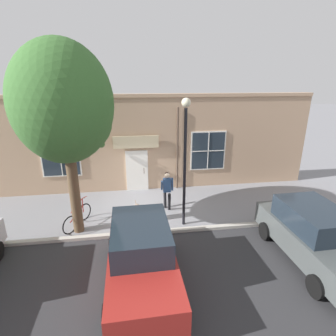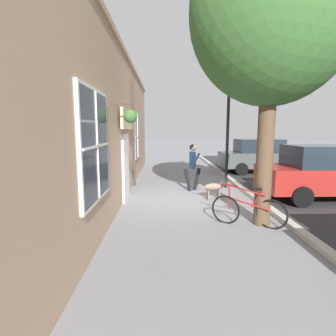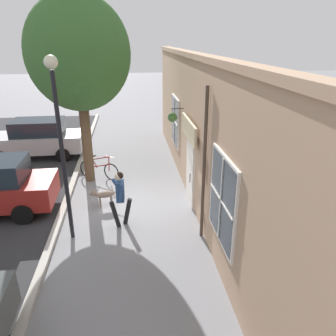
{
  "view_description": "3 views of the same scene",
  "coord_description": "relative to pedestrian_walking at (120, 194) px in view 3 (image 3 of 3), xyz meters",
  "views": [
    {
      "loc": [
        10.4,
        -0.21,
        5.46
      ],
      "look_at": [
        -0.85,
        1.39,
        1.57
      ],
      "focal_mm": 28.0,
      "sensor_mm": 36.0,
      "label": 1
    },
    {
      "loc": [
        -0.94,
        -8.3,
        2.24
      ],
      "look_at": [
        -0.8,
        0.78,
        0.91
      ],
      "focal_mm": 28.0,
      "sensor_mm": 36.0,
      "label": 2
    },
    {
      "loc": [
        -0.24,
        9.78,
        5.2
      ],
      "look_at": [
        -1.34,
        0.66,
        1.55
      ],
      "focal_mm": 35.0,
      "sensor_mm": 36.0,
      "label": 3
    }
  ],
  "objects": [
    {
      "name": "leaning_bicycle",
      "position": [
        0.91,
        -3.63,
        -0.65
      ],
      "size": [
        1.57,
        0.81,
        1.01
      ],
      "color": "black",
      "rests_on": "ground_plane"
    },
    {
      "name": "dog_on_leash",
      "position": [
        0.6,
        -1.29,
        -0.62
      ],
      "size": [
        1.01,
        0.36,
        0.63
      ],
      "color": "#7F6B5B",
      "rests_on": "ground_plane"
    },
    {
      "name": "parked_car_nearest_curb",
      "position": [
        3.96,
        -6.65,
        -0.15
      ],
      "size": [
        4.32,
        1.98,
        1.75
      ],
      "color": "#B7B7BC",
      "rests_on": "ground_plane"
    },
    {
      "name": "pedestrian_walking",
      "position": [
        0.0,
        0.0,
        0.0
      ],
      "size": [
        0.66,
        0.57,
        1.72
      ],
      "color": "black",
      "rests_on": "ground_plane"
    },
    {
      "name": "street_tree_by_curb",
      "position": [
        1.24,
        -3.47,
        3.54
      ],
      "size": [
        3.58,
        3.22,
        6.68
      ],
      "color": "brown",
      "rests_on": "ground_plane"
    },
    {
      "name": "ground_plane",
      "position": [
        -0.11,
        -1.22,
        -1.03
      ],
      "size": [
        90.0,
        90.0,
        0.0
      ],
      "primitive_type": "plane",
      "color": "gray"
    },
    {
      "name": "storefront_facade",
      "position": [
        -2.45,
        -1.22,
        1.36
      ],
      "size": [
        0.95,
        18.0,
        4.79
      ],
      "color": "tan",
      "rests_on": "ground_plane"
    },
    {
      "name": "street_lamp",
      "position": [
        1.37,
        0.47,
        2.14
      ],
      "size": [
        0.32,
        0.32,
        4.85
      ],
      "color": "black",
      "rests_on": "ground_plane"
    }
  ]
}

